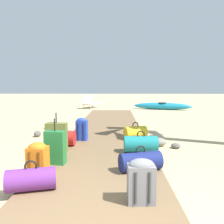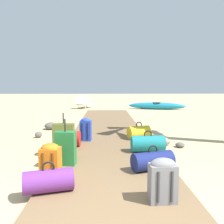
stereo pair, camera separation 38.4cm
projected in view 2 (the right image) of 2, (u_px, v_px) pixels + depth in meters
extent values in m
plane|color=tan|center=(109.00, 140.00, 6.20)|extent=(60.00, 60.00, 0.00)
cube|color=brown|center=(108.00, 131.00, 7.27)|extent=(2.03, 10.79, 0.08)
cylinder|color=gold|center=(139.00, 132.00, 6.01)|extent=(0.61, 0.48, 0.32)
torus|color=black|center=(139.00, 125.00, 5.98)|extent=(0.16, 0.08, 0.16)
cube|color=orange|center=(51.00, 161.00, 3.60)|extent=(0.30, 0.27, 0.42)
ellipsoid|color=orange|center=(50.00, 148.00, 3.57)|extent=(0.29, 0.26, 0.14)
cylinder|color=#70380C|center=(43.00, 164.00, 3.48)|extent=(0.04, 0.04, 0.33)
cylinder|color=#70380C|center=(53.00, 164.00, 3.47)|extent=(0.04, 0.04, 0.33)
cube|color=slate|center=(163.00, 183.00, 2.77)|extent=(0.32, 0.21, 0.45)
ellipsoid|color=slate|center=(163.00, 165.00, 2.74)|extent=(0.31, 0.20, 0.16)
cylinder|color=#3A3A3D|center=(158.00, 187.00, 2.66)|extent=(0.04, 0.04, 0.36)
cylinder|color=#3A3A3D|center=(172.00, 187.00, 2.68)|extent=(0.04, 0.04, 0.36)
cylinder|color=red|center=(68.00, 139.00, 5.28)|extent=(0.55, 0.36, 0.34)
torus|color=black|center=(68.00, 130.00, 5.26)|extent=(0.16, 0.03, 0.16)
cube|color=olive|center=(64.00, 138.00, 4.71)|extent=(0.42, 0.21, 0.60)
cylinder|color=black|center=(63.00, 118.00, 4.67)|extent=(0.02, 0.02, 0.21)
cylinder|color=#6B2D84|center=(49.00, 181.00, 3.03)|extent=(0.68, 0.44, 0.29)
torus|color=black|center=(48.00, 168.00, 3.01)|extent=(0.16, 0.07, 0.16)
cylinder|color=#197A7F|center=(148.00, 144.00, 4.85)|extent=(0.68, 0.35, 0.33)
torus|color=black|center=(148.00, 134.00, 4.83)|extent=(0.16, 0.03, 0.16)
cube|color=#237538|center=(66.00, 148.00, 4.05)|extent=(0.36, 0.22, 0.58)
cylinder|color=black|center=(65.00, 125.00, 4.00)|extent=(0.02, 0.02, 0.22)
cube|color=#2847B7|center=(86.00, 131.00, 5.79)|extent=(0.28, 0.22, 0.49)
ellipsoid|color=#2847B7|center=(86.00, 121.00, 5.77)|extent=(0.27, 0.21, 0.13)
cylinder|color=navy|center=(82.00, 131.00, 5.70)|extent=(0.04, 0.04, 0.39)
cylinder|color=navy|center=(88.00, 131.00, 5.69)|extent=(0.04, 0.04, 0.39)
cylinder|color=navy|center=(153.00, 161.00, 3.81)|extent=(0.72, 0.48, 0.30)
torus|color=black|center=(153.00, 150.00, 3.79)|extent=(0.16, 0.07, 0.16)
cube|color=white|center=(86.00, 104.00, 14.57)|extent=(1.07, 1.52, 0.08)
cube|color=white|center=(81.00, 100.00, 13.98)|extent=(0.74, 0.68, 0.49)
cylinder|color=silver|center=(86.00, 105.00, 15.19)|extent=(0.04, 0.04, 0.22)
cylinder|color=silver|center=(93.00, 106.00, 15.03)|extent=(0.04, 0.04, 0.22)
cylinder|color=silver|center=(78.00, 107.00, 14.15)|extent=(0.04, 0.04, 0.22)
cylinder|color=silver|center=(85.00, 107.00, 13.99)|extent=(0.04, 0.04, 0.22)
ellipsoid|color=teal|center=(157.00, 106.00, 13.80)|extent=(3.29, 1.36, 0.40)
torus|color=black|center=(157.00, 103.00, 13.78)|extent=(0.60, 0.60, 0.05)
ellipsoid|color=#5B5651|center=(180.00, 145.00, 5.49)|extent=(0.26, 0.26, 0.11)
ellipsoid|color=gray|center=(163.00, 141.00, 5.67)|extent=(0.36, 0.35, 0.19)
ellipsoid|color=#5B5651|center=(51.00, 126.00, 7.68)|extent=(0.47, 0.47, 0.22)
ellipsoid|color=#5B5651|center=(39.00, 135.00, 6.49)|extent=(0.24, 0.26, 0.16)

